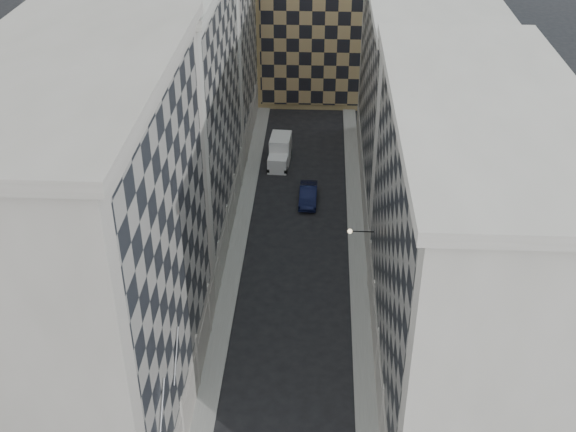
% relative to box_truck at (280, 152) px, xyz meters
% --- Properties ---
extents(sidewalk_west, '(1.50, 100.00, 0.15)m').
position_rel_box_truck_xyz_m(sidewalk_west, '(-2.81, -16.70, -1.14)').
color(sidewalk_west, gray).
rests_on(sidewalk_west, ground).
extents(sidewalk_east, '(1.50, 100.00, 0.15)m').
position_rel_box_truck_xyz_m(sidewalk_east, '(7.69, -16.70, -1.14)').
color(sidewalk_east, gray).
rests_on(sidewalk_east, ground).
extents(bldg_left_a, '(10.80, 22.80, 23.70)m').
position_rel_box_truck_xyz_m(bldg_left_a, '(-8.44, -35.70, 10.60)').
color(bldg_left_a, gray).
rests_on(bldg_left_a, ground).
extents(bldg_left_b, '(10.80, 22.80, 22.70)m').
position_rel_box_truck_xyz_m(bldg_left_b, '(-8.44, -13.70, 10.10)').
color(bldg_left_b, gray).
rests_on(bldg_left_b, ground).
extents(bldg_left_c, '(10.80, 22.80, 21.70)m').
position_rel_box_truck_xyz_m(bldg_left_c, '(-8.44, 8.30, 9.61)').
color(bldg_left_c, gray).
rests_on(bldg_left_c, ground).
extents(bldg_right_a, '(10.80, 26.80, 20.70)m').
position_rel_box_truck_xyz_m(bldg_right_a, '(13.32, -31.70, 9.10)').
color(bldg_right_a, '#A9A59B').
rests_on(bldg_right_a, ground).
extents(bldg_right_b, '(10.80, 28.80, 19.70)m').
position_rel_box_truck_xyz_m(bldg_right_b, '(13.33, -4.70, 8.63)').
color(bldg_right_b, '#A9A59B').
rests_on(bldg_right_b, ground).
extents(tan_block, '(16.80, 14.80, 18.80)m').
position_rel_box_truck_xyz_m(tan_block, '(4.44, 21.19, 8.22)').
color(tan_block, tan).
rests_on(tan_block, ground).
extents(flagpoles_left, '(0.10, 6.33, 2.33)m').
position_rel_box_truck_xyz_m(flagpoles_left, '(-3.46, -40.70, 6.78)').
color(flagpoles_left, gray).
rests_on(flagpoles_left, ground).
extents(bracket_lamp, '(1.98, 0.36, 0.36)m').
position_rel_box_truck_xyz_m(bracket_lamp, '(6.82, -22.70, 4.98)').
color(bracket_lamp, black).
rests_on(bracket_lamp, ground).
extents(box_truck, '(2.39, 5.23, 2.80)m').
position_rel_box_truck_xyz_m(box_truck, '(0.00, 0.00, 0.00)').
color(box_truck, white).
rests_on(box_truck, ground).
extents(dark_car, '(1.72, 4.79, 1.57)m').
position_rel_box_truck_xyz_m(dark_car, '(3.20, -8.07, -0.43)').
color(dark_car, '#0E1334').
rests_on(dark_car, ground).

